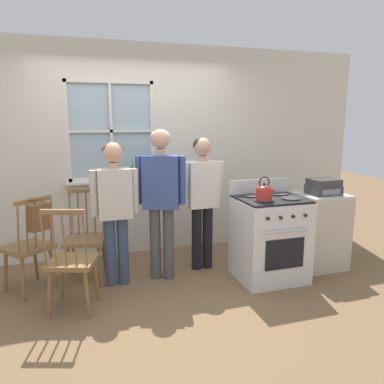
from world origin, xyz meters
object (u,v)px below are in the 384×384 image
at_px(person_elderly_left, 115,200).
at_px(stove, 269,237).
at_px(handbag, 40,216).
at_px(side_counter, 320,230).
at_px(person_teen_center, 161,190).
at_px(chair_near_wall, 86,240).
at_px(person_adult_right, 202,191).
at_px(potted_plant, 132,174).
at_px(stereo, 324,187).
at_px(chair_center_cluster, 71,263).
at_px(kettle, 264,192).
at_px(chair_by_window, 29,248).

xyz_separation_m(person_elderly_left, stove, (1.64, -0.35, -0.46)).
relative_size(handbag, side_counter, 0.34).
bearing_deg(person_teen_center, chair_near_wall, -175.17).
distance_m(person_elderly_left, person_teen_center, 0.50).
bearing_deg(person_adult_right, potted_plant, 131.82).
relative_size(person_adult_right, stove, 1.44).
relative_size(person_elderly_left, stereo, 4.51).
distance_m(chair_center_cluster, person_adult_right, 1.66).
height_order(chair_center_cluster, person_adult_right, person_adult_right).
distance_m(chair_center_cluster, handbag, 0.59).
bearing_deg(side_counter, person_elderly_left, 174.43).
relative_size(potted_plant, stereo, 0.85).
bearing_deg(kettle, potted_plant, 130.74).
height_order(chair_near_wall, kettle, kettle).
bearing_deg(kettle, handbag, 169.55).
relative_size(chair_by_window, chair_near_wall, 1.00).
relative_size(person_teen_center, handbag, 5.40).
bearing_deg(potted_plant, side_counter, -28.02).
xyz_separation_m(person_adult_right, stove, (0.62, -0.49, -0.47)).
relative_size(side_counter, stereo, 2.65).
height_order(chair_center_cluster, stove, stove).
bearing_deg(chair_center_cluster, potted_plant, -102.74).
relative_size(chair_center_cluster, stove, 0.93).
bearing_deg(stereo, chair_by_window, 173.62).
bearing_deg(person_adult_right, person_teen_center, -167.61).
distance_m(person_elderly_left, kettle, 1.56).
relative_size(chair_center_cluster, potted_plant, 3.50).
distance_m(chair_by_window, chair_center_cluster, 0.69).
bearing_deg(chair_center_cluster, person_teen_center, -137.13).
height_order(handbag, stereo, stereo).
height_order(chair_by_window, handbag, same).
height_order(chair_by_window, stove, stove).
distance_m(person_elderly_left, person_adult_right, 1.03).
bearing_deg(chair_center_cluster, chair_by_window, -35.06).
xyz_separation_m(chair_by_window, kettle, (2.35, -0.59, 0.56)).
bearing_deg(handbag, person_teen_center, 3.76).
relative_size(person_elderly_left, kettle, 6.21).
relative_size(chair_near_wall, stereo, 2.96).
height_order(potted_plant, stereo, potted_plant).
distance_m(person_teen_center, handbag, 1.24).
distance_m(person_teen_center, person_adult_right, 0.54).
bearing_deg(chair_center_cluster, stereo, -158.36).
relative_size(chair_by_window, chair_center_cluster, 1.00).
distance_m(stove, side_counter, 0.75).
xyz_separation_m(person_teen_center, stove, (1.14, -0.36, -0.53)).
bearing_deg(potted_plant, kettle, -49.26).
bearing_deg(handbag, chair_near_wall, 34.70).
bearing_deg(person_teen_center, person_adult_right, 34.25).
relative_size(person_teen_center, person_adult_right, 1.07).
bearing_deg(chair_by_window, person_adult_right, 143.51).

